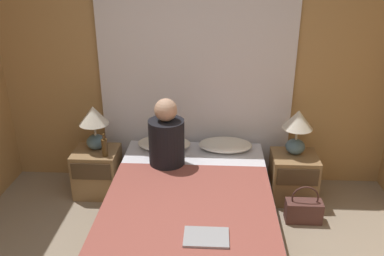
{
  "coord_description": "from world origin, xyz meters",
  "views": [
    {
      "loc": [
        0.18,
        -2.04,
        2.34
      ],
      "look_at": [
        0.0,
        1.23,
        0.93
      ],
      "focal_mm": 38.0,
      "sensor_mm": 36.0,
      "label": 1
    }
  ],
  "objects_px": {
    "nightstand_left": "(98,172)",
    "handbag_on_floor": "(304,210)",
    "pillow_right": "(225,145)",
    "lamp_left": "(94,122)",
    "nightstand_right": "(293,177)",
    "laptop_on_bed": "(206,237)",
    "lamp_right": "(297,126)",
    "person_left_in_bed": "(167,139)",
    "pillow_left": "(164,143)",
    "beer_bottle_on_left_stand": "(105,147)",
    "bed": "(190,214)"
  },
  "relations": [
    {
      "from": "nightstand_left",
      "to": "laptop_on_bed",
      "type": "height_order",
      "value": "laptop_on_bed"
    },
    {
      "from": "nightstand_right",
      "to": "lamp_left",
      "type": "bearing_deg",
      "value": 178.52
    },
    {
      "from": "nightstand_right",
      "to": "pillow_left",
      "type": "relative_size",
      "value": 0.9
    },
    {
      "from": "nightstand_left",
      "to": "laptop_on_bed",
      "type": "relative_size",
      "value": 1.55
    },
    {
      "from": "lamp_left",
      "to": "lamp_right",
      "type": "bearing_deg",
      "value": 0.0
    },
    {
      "from": "lamp_right",
      "to": "pillow_right",
      "type": "xyz_separation_m",
      "value": [
        -0.7,
        0.04,
        -0.24
      ]
    },
    {
      "from": "person_left_in_bed",
      "to": "handbag_on_floor",
      "type": "relative_size",
      "value": 1.78
    },
    {
      "from": "nightstand_left",
      "to": "handbag_on_floor",
      "type": "distance_m",
      "value": 2.11
    },
    {
      "from": "pillow_left",
      "to": "pillow_right",
      "type": "height_order",
      "value": "same"
    },
    {
      "from": "nightstand_left",
      "to": "pillow_left",
      "type": "height_order",
      "value": "pillow_left"
    },
    {
      "from": "bed",
      "to": "nightstand_left",
      "type": "xyz_separation_m",
      "value": [
        -1.01,
        0.69,
        0.01
      ]
    },
    {
      "from": "pillow_right",
      "to": "person_left_in_bed",
      "type": "distance_m",
      "value": 0.7
    },
    {
      "from": "lamp_right",
      "to": "pillow_left",
      "type": "xyz_separation_m",
      "value": [
        -1.32,
        0.04,
        -0.24
      ]
    },
    {
      "from": "pillow_left",
      "to": "lamp_left",
      "type": "bearing_deg",
      "value": -176.33
    },
    {
      "from": "nightstand_left",
      "to": "beer_bottle_on_left_stand",
      "type": "bearing_deg",
      "value": -38.73
    },
    {
      "from": "nightstand_left",
      "to": "nightstand_right",
      "type": "xyz_separation_m",
      "value": [
        2.02,
        0.0,
        0.0
      ]
    },
    {
      "from": "nightstand_left",
      "to": "person_left_in_bed",
      "type": "xyz_separation_m",
      "value": [
        0.77,
        -0.26,
        0.52
      ]
    },
    {
      "from": "nightstand_left",
      "to": "pillow_right",
      "type": "distance_m",
      "value": 1.36
    },
    {
      "from": "nightstand_right",
      "to": "laptop_on_bed",
      "type": "distance_m",
      "value": 1.63
    },
    {
      "from": "lamp_left",
      "to": "pillow_right",
      "type": "relative_size",
      "value": 0.85
    },
    {
      "from": "beer_bottle_on_left_stand",
      "to": "handbag_on_floor",
      "type": "height_order",
      "value": "beer_bottle_on_left_stand"
    },
    {
      "from": "lamp_right",
      "to": "lamp_left",
      "type": "bearing_deg",
      "value": 180.0
    },
    {
      "from": "lamp_left",
      "to": "beer_bottle_on_left_stand",
      "type": "height_order",
      "value": "lamp_left"
    },
    {
      "from": "nightstand_left",
      "to": "lamp_right",
      "type": "bearing_deg",
      "value": 1.48
    },
    {
      "from": "lamp_right",
      "to": "person_left_in_bed",
      "type": "height_order",
      "value": "person_left_in_bed"
    },
    {
      "from": "person_left_in_bed",
      "to": "pillow_right",
      "type": "bearing_deg",
      "value": 32.47
    },
    {
      "from": "pillow_right",
      "to": "handbag_on_floor",
      "type": "bearing_deg",
      "value": -33.68
    },
    {
      "from": "lamp_left",
      "to": "nightstand_left",
      "type": "bearing_deg",
      "value": -90.0
    },
    {
      "from": "handbag_on_floor",
      "to": "nightstand_left",
      "type": "bearing_deg",
      "value": 169.14
    },
    {
      "from": "lamp_left",
      "to": "person_left_in_bed",
      "type": "height_order",
      "value": "person_left_in_bed"
    },
    {
      "from": "nightstand_left",
      "to": "pillow_right",
      "type": "xyz_separation_m",
      "value": [
        1.32,
        0.1,
        0.3
      ]
    },
    {
      "from": "beer_bottle_on_left_stand",
      "to": "bed",
      "type": "bearing_deg",
      "value": -33.42
    },
    {
      "from": "nightstand_right",
      "to": "nightstand_left",
      "type": "bearing_deg",
      "value": 180.0
    },
    {
      "from": "lamp_left",
      "to": "handbag_on_floor",
      "type": "xyz_separation_m",
      "value": [
        2.06,
        -0.45,
        -0.67
      ]
    },
    {
      "from": "nightstand_right",
      "to": "pillow_right",
      "type": "xyz_separation_m",
      "value": [
        -0.7,
        0.1,
        0.3
      ]
    },
    {
      "from": "pillow_left",
      "to": "beer_bottle_on_left_stand",
      "type": "xyz_separation_m",
      "value": [
        -0.57,
        -0.2,
        0.04
      ]
    },
    {
      "from": "person_left_in_bed",
      "to": "nightstand_right",
      "type": "bearing_deg",
      "value": 11.63
    },
    {
      "from": "nightstand_left",
      "to": "person_left_in_bed",
      "type": "bearing_deg",
      "value": -18.61
    },
    {
      "from": "lamp_left",
      "to": "laptop_on_bed",
      "type": "bearing_deg",
      "value": -50.44
    },
    {
      "from": "person_left_in_bed",
      "to": "laptop_on_bed",
      "type": "relative_size",
      "value": 2.12
    },
    {
      "from": "nightstand_left",
      "to": "lamp_left",
      "type": "xyz_separation_m",
      "value": [
        0.0,
        0.05,
        0.54
      ]
    },
    {
      "from": "lamp_left",
      "to": "laptop_on_bed",
      "type": "distance_m",
      "value": 1.84
    },
    {
      "from": "bed",
      "to": "lamp_right",
      "type": "distance_m",
      "value": 1.36
    },
    {
      "from": "lamp_left",
      "to": "laptop_on_bed",
      "type": "height_order",
      "value": "lamp_left"
    },
    {
      "from": "lamp_right",
      "to": "pillow_right",
      "type": "bearing_deg",
      "value": 176.33
    },
    {
      "from": "lamp_left",
      "to": "pillow_right",
      "type": "bearing_deg",
      "value": 1.93
    },
    {
      "from": "pillow_left",
      "to": "laptop_on_bed",
      "type": "bearing_deg",
      "value": -72.17
    },
    {
      "from": "nightstand_left",
      "to": "handbag_on_floor",
      "type": "height_order",
      "value": "nightstand_left"
    },
    {
      "from": "bed",
      "to": "nightstand_left",
      "type": "relative_size",
      "value": 4.02
    },
    {
      "from": "nightstand_left",
      "to": "lamp_right",
      "type": "distance_m",
      "value": 2.09
    }
  ]
}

